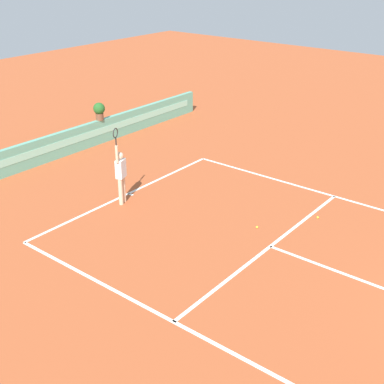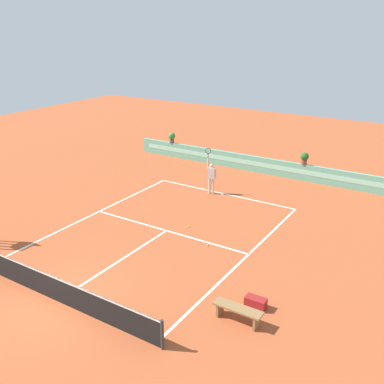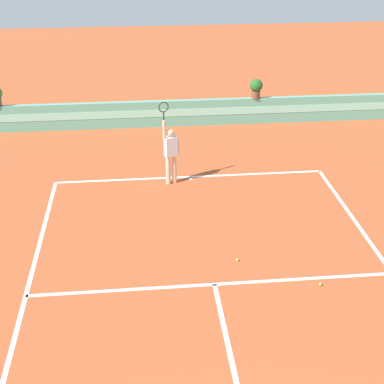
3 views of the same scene
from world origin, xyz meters
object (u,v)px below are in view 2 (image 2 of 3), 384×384
Objects in this scene: bench_courtside at (238,311)px; gear_bag at (256,302)px; tennis_player at (211,176)px; tennis_ball_near_baseline at (189,227)px; potted_plant_right at (305,158)px; tennis_ball_mid_court at (208,245)px; potted_plant_far_left at (172,137)px.

bench_courtside is 1.01m from gear_bag.
tennis_player is 4.59m from tennis_ball_near_baseline.
bench_courtside is 2.21× the size of potted_plant_right.
tennis_ball_mid_court is at bearing -61.42° from tennis_player.
tennis_ball_near_baseline is at bearing -73.44° from tennis_player.
potted_plant_far_left reaches higher than gear_bag.
potted_plant_right is (2.26, 9.14, 1.38)m from tennis_ball_near_baseline.
bench_courtside is 5.09m from tennis_ball_mid_court.
tennis_ball_near_baseline and tennis_ball_mid_court have the same top height.
tennis_player is 3.57× the size of potted_plant_far_left.
potted_plant_far_left reaches higher than tennis_ball_near_baseline.
tennis_player is 38.01× the size of tennis_ball_near_baseline.
gear_bag is 10.52m from tennis_player.
potted_plant_right is (3.54, 4.86, 0.36)m from tennis_player.
tennis_ball_mid_court is at bearing -93.30° from potted_plant_right.
gear_bag is 4.53m from tennis_ball_mid_court.
potted_plant_far_left is at bearing 130.99° from tennis_ball_mid_court.
bench_courtside is 2.29× the size of gear_bag.
tennis_player is at bearing 127.97° from gear_bag.
potted_plant_far_left is at bearing 131.00° from bench_courtside.
gear_bag is (0.17, 0.97, -0.20)m from bench_courtside.
tennis_ball_mid_court is at bearing 131.03° from bench_courtside.
tennis_ball_mid_court is 13.67m from potted_plant_far_left.
potted_plant_right is 1.00× the size of potted_plant_far_left.
potted_plant_right is (-2.74, 14.09, 1.04)m from bench_courtside.
bench_courtside is 0.62× the size of tennis_player.
potted_plant_right is at bearing 53.93° from tennis_player.
bench_courtside reaches higher than gear_bag.
gear_bag is at bearing -46.56° from potted_plant_far_left.
gear_bag is 0.27× the size of tennis_player.
tennis_ball_near_baseline is 0.09× the size of potted_plant_far_left.
potted_plant_far_left is (-5.97, 4.86, 0.36)m from tennis_player.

